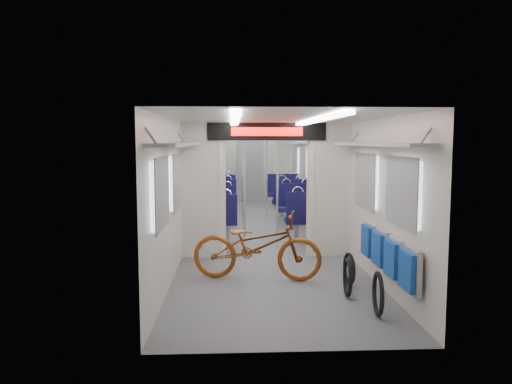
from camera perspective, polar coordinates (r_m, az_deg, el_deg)
The scene contains 14 objects.
carriage at distance 10.29m, azimuth 0.53°, elevation 3.11°, with size 12.00×12.02×2.31m.
bicycle at distance 7.21m, azimuth 0.08°, elevation -6.18°, with size 0.65×1.86×0.98m, color brown.
flip_bench at distance 6.53m, azimuth 14.72°, elevation -6.83°, with size 0.12×2.09×0.50m.
bike_hoop_a at distance 5.97m, azimuth 13.77°, elevation -11.46°, with size 0.52×0.52×0.05m, color black.
bike_hoop_b at distance 6.60m, azimuth 10.41°, elevation -9.77°, with size 0.51×0.51×0.05m, color black.
bike_hoop_c at distance 7.12m, azimuth 10.59°, elevation -8.82°, with size 0.46×0.46×0.05m, color black.
seat_bay_near_left at distance 10.67m, azimuth -4.59°, elevation -2.06°, with size 0.89×1.97×1.07m.
seat_bay_near_right at distance 10.90m, azimuth 5.31°, elevation -1.80°, with size 0.92×2.11×1.11m.
seat_bay_far_left at distance 14.12m, azimuth -4.14°, elevation -0.07°, with size 0.91×2.07×1.10m.
seat_bay_far_right at distance 14.00m, azimuth 3.51°, elevation -0.06°, with size 0.93×2.16×1.13m.
stanchion_near_left at distance 9.04m, azimuth -1.32°, elevation 0.49°, with size 0.04×0.04×2.30m, color silver.
stanchion_near_right at distance 9.29m, azimuth 2.47°, elevation 0.63°, with size 0.04×0.04×2.30m, color silver.
stanchion_far_left at distance 12.42m, azimuth -1.57°, elevation 1.95°, with size 0.05×0.05×2.30m, color silver.
stanchion_far_right at distance 12.26m, azimuth 1.25°, elevation 1.91°, with size 0.04×0.04×2.30m, color silver.
Camera 1 is at (-0.59, -10.53, 1.99)m, focal length 35.00 mm.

